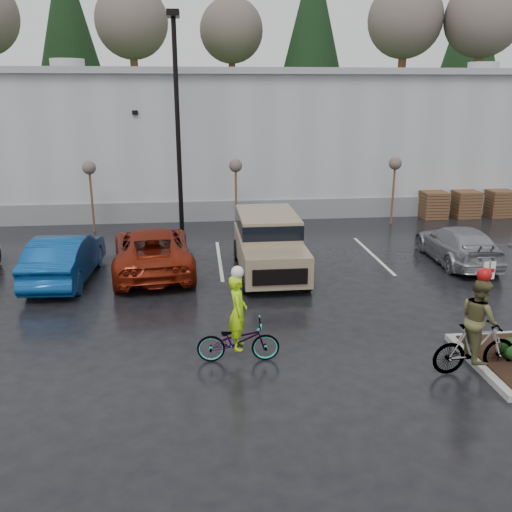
{
  "coord_description": "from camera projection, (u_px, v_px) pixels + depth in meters",
  "views": [
    {
      "loc": [
        -3.22,
        -11.67,
        6.16
      ],
      "look_at": [
        -1.52,
        4.13,
        1.3
      ],
      "focal_mm": 38.0,
      "sensor_mm": 36.0,
      "label": 1
    }
  ],
  "objects": [
    {
      "name": "ground",
      "position": [
        336.0,
        354.0,
        13.22
      ],
      "size": [
        120.0,
        120.0,
        0.0
      ],
      "primitive_type": "plane",
      "color": "black",
      "rests_on": "ground"
    },
    {
      "name": "warehouse",
      "position": [
        250.0,
        134.0,
        33.07
      ],
      "size": [
        60.5,
        15.5,
        7.2
      ],
      "color": "#A6A8AA",
      "rests_on": "ground"
    },
    {
      "name": "wooded_ridge",
      "position": [
        228.0,
        123.0,
        55.13
      ],
      "size": [
        80.0,
        25.0,
        6.0
      ],
      "primitive_type": "cube",
      "color": "#20421B",
      "rests_on": "ground"
    },
    {
      "name": "lamppost",
      "position": [
        177.0,
        103.0,
        22.56
      ],
      "size": [
        0.5,
        1.0,
        9.22
      ],
      "color": "black",
      "rests_on": "ground"
    },
    {
      "name": "sapling_west",
      "position": [
        89.0,
        172.0,
        23.97
      ],
      "size": [
        0.6,
        0.6,
        3.2
      ],
      "color": "#533121",
      "rests_on": "ground"
    },
    {
      "name": "sapling_mid",
      "position": [
        236.0,
        169.0,
        24.63
      ],
      "size": [
        0.6,
        0.6,
        3.2
      ],
      "color": "#533121",
      "rests_on": "ground"
    },
    {
      "name": "sapling_east",
      "position": [
        395.0,
        167.0,
        25.4
      ],
      "size": [
        0.6,
        0.6,
        3.2
      ],
      "color": "#533121",
      "rests_on": "ground"
    },
    {
      "name": "pallet_stack_a",
      "position": [
        433.0,
        205.0,
        27.2
      ],
      "size": [
        1.2,
        1.2,
        1.35
      ],
      "primitive_type": "cube",
      "color": "#533121",
      "rests_on": "ground"
    },
    {
      "name": "pallet_stack_b",
      "position": [
        465.0,
        204.0,
        27.38
      ],
      "size": [
        1.2,
        1.2,
        1.35
      ],
      "primitive_type": "cube",
      "color": "#533121",
      "rests_on": "ground"
    },
    {
      "name": "pallet_stack_c",
      "position": [
        499.0,
        203.0,
        27.56
      ],
      "size": [
        1.2,
        1.2,
        1.35
      ],
      "primitive_type": "cube",
      "color": "#533121",
      "rests_on": "ground"
    },
    {
      "name": "fire_lane_sign",
      "position": [
        486.0,
        291.0,
        13.39
      ],
      "size": [
        0.3,
        0.05,
        2.2
      ],
      "color": "gray",
      "rests_on": "ground"
    },
    {
      "name": "car_blue",
      "position": [
        65.0,
        257.0,
        18.17
      ],
      "size": [
        1.89,
        4.91,
        1.6
      ],
      "primitive_type": "imported",
      "rotation": [
        0.0,
        0.0,
        3.1
      ],
      "color": "navy",
      "rests_on": "ground"
    },
    {
      "name": "car_red",
      "position": [
        152.0,
        250.0,
        19.1
      ],
      "size": [
        3.21,
        5.94,
        1.58
      ],
      "primitive_type": "imported",
      "rotation": [
        0.0,
        0.0,
        3.25
      ],
      "color": "maroon",
      "rests_on": "ground"
    },
    {
      "name": "suv_tan",
      "position": [
        269.0,
        245.0,
        18.73
      ],
      "size": [
        2.2,
        5.1,
        2.06
      ],
      "primitive_type": null,
      "color": "gray",
      "rests_on": "ground"
    },
    {
      "name": "car_far_silver",
      "position": [
        458.0,
        245.0,
        20.13
      ],
      "size": [
        2.09,
        4.77,
        1.36
      ],
      "primitive_type": "imported",
      "rotation": [
        0.0,
        0.0,
        3.1
      ],
      "color": "#97979E",
      "rests_on": "ground"
    },
    {
      "name": "cyclist_hivis",
      "position": [
        238.0,
        332.0,
        12.7
      ],
      "size": [
        1.98,
        0.77,
        2.37
      ],
      "rotation": [
        0.0,
        0.0,
        1.53
      ],
      "color": "#3F3F44",
      "rests_on": "ground"
    },
    {
      "name": "cyclist_olive",
      "position": [
        476.0,
        336.0,
        12.13
      ],
      "size": [
        1.95,
        0.95,
        2.5
      ],
      "rotation": [
        0.0,
        0.0,
        1.63
      ],
      "color": "#3F3F44",
      "rests_on": "ground"
    }
  ]
}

